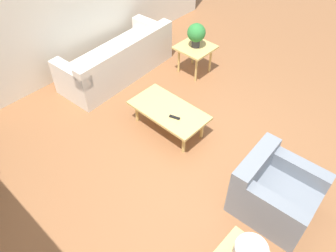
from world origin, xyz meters
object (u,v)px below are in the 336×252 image
(side_table_plant, at_px, (195,50))
(sofa, at_px, (118,61))
(potted_plant, at_px, (196,33))
(coffee_table, at_px, (169,111))
(armchair, at_px, (274,192))

(side_table_plant, bearing_deg, sofa, 46.93)
(sofa, xyz_separation_m, potted_plant, (-0.94, -1.00, 0.49))
(coffee_table, bearing_deg, armchair, 175.16)
(armchair, xyz_separation_m, potted_plant, (2.51, -1.58, 0.48))
(sofa, height_order, coffee_table, sofa)
(sofa, distance_m, side_table_plant, 1.38)
(side_table_plant, xyz_separation_m, potted_plant, (0.00, -0.00, 0.32))
(sofa, relative_size, side_table_plant, 3.67)
(coffee_table, relative_size, side_table_plant, 1.95)
(sofa, relative_size, armchair, 2.36)
(side_table_plant, height_order, potted_plant, potted_plant)
(sofa, bearing_deg, coffee_table, 71.87)
(side_table_plant, bearing_deg, coffee_table, 115.49)
(sofa, distance_m, potted_plant, 1.46)
(side_table_plant, relative_size, potted_plant, 1.41)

